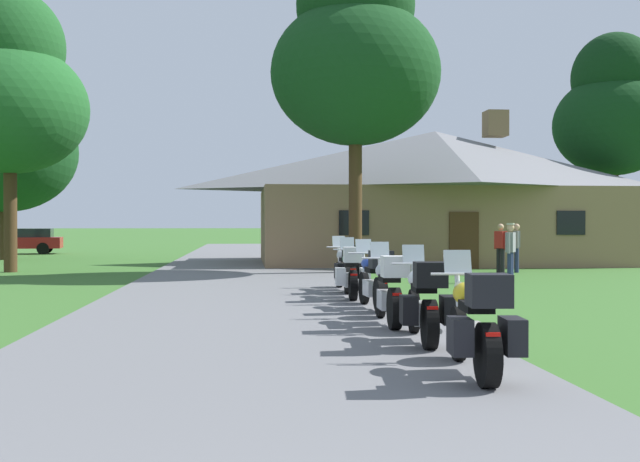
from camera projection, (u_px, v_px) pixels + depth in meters
The scene contains 17 objects.
ground_plane at pixel (249, 282), 21.28m from camera, with size 500.00×500.00×0.00m, color #386628.
asphalt_driveway at pixel (249, 286), 19.28m from camera, with size 6.40×80.00×0.06m, color slate.
motorcycle_yellow_nearest_to_camera at pixel (477, 325), 7.72m from camera, with size 0.82×2.08×1.30m.
motorcycle_white_second_in_row at pixel (424, 303), 9.94m from camera, with size 0.82×2.08×1.30m.
motorcycle_silver_third_in_row at pixel (389, 289), 11.80m from camera, with size 0.66×2.08×1.30m.
motorcycle_blue_fourth_in_row at pixel (374, 279), 13.97m from camera, with size 0.66×2.08×1.30m.
motorcycle_green_fifth_in_row at pixel (351, 273), 15.95m from camera, with size 0.77×2.08×1.30m.
motorcycle_silver_farthest_in_row at pixel (347, 268), 17.72m from camera, with size 0.80×2.08×1.30m.
stone_lodge at pixel (435, 195), 31.43m from camera, with size 15.49×8.90×6.49m.
bystander_red_shirt_near_lodge at pixel (501, 246), 24.30m from camera, with size 0.36×0.50×1.67m.
bystander_gray_shirt_beside_signpost at pixel (517, 245), 25.27m from camera, with size 0.31×0.53×1.67m.
bystander_gray_shirt_by_tree at pixel (510, 249), 20.99m from camera, with size 0.38×0.48×1.69m.
tree_left_far at pixel (4, 134), 34.13m from camera, with size 6.58×6.58×10.09m.
tree_by_lodge_front at pixel (355, 53), 24.42m from camera, with size 5.60×5.60×10.98m.
tree_right_of_lodge at pixel (614, 111), 34.81m from camera, with size 5.58×5.58×10.64m.
tree_left_near at pixel (10, 90), 25.40m from camera, with size 5.28×5.28×9.73m.
parked_red_suv_far_left at pixel (19, 240), 40.49m from camera, with size 4.81×2.46×1.40m.
Camera 1 is at (-0.05, -1.36, 1.67)m, focal length 41.61 mm.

